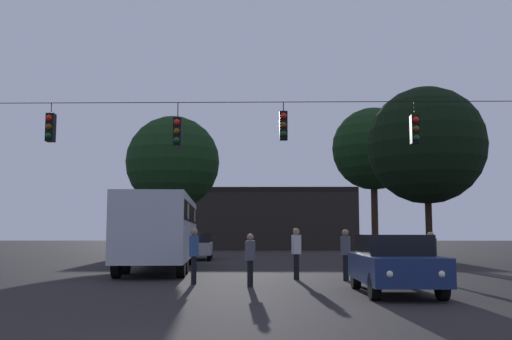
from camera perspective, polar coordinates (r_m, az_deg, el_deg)
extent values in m
plane|color=black|center=(31.91, -0.93, -8.93)|extent=(168.00, 168.00, 0.00)
cylinder|color=black|center=(19.70, -2.17, 6.60)|extent=(18.84, 0.02, 0.02)
cylinder|color=black|center=(20.91, -19.27, 5.67)|extent=(0.03, 0.03, 0.35)
cube|color=black|center=(20.80, -19.33, 3.91)|extent=(0.26, 0.32, 0.95)
sphere|color=red|center=(20.68, -19.48, 4.81)|extent=(0.20, 0.20, 0.20)
sphere|color=#5B3D0C|center=(20.63, -19.51, 3.99)|extent=(0.20, 0.20, 0.20)
sphere|color=#0C4219|center=(20.58, -19.54, 3.17)|extent=(0.20, 0.20, 0.20)
cylinder|color=black|center=(19.84, -7.60, 5.77)|extent=(0.03, 0.03, 0.52)
cube|color=black|center=(19.70, -7.63, 3.68)|extent=(0.26, 0.32, 0.95)
sphere|color=red|center=(19.58, -7.70, 4.64)|extent=(0.20, 0.20, 0.20)
sphere|color=#5B3D0C|center=(19.52, -7.71, 3.77)|extent=(0.20, 0.20, 0.20)
sphere|color=#0C4219|center=(19.47, -7.72, 2.90)|extent=(0.20, 0.20, 0.20)
cylinder|color=black|center=(19.64, 2.68, 6.14)|extent=(0.03, 0.03, 0.32)
cube|color=black|center=(19.52, 2.69, 4.32)|extent=(0.26, 0.32, 0.95)
sphere|color=red|center=(19.40, 2.70, 5.29)|extent=(0.20, 0.20, 0.20)
sphere|color=#5B3D0C|center=(19.34, 2.71, 4.42)|extent=(0.20, 0.20, 0.20)
sphere|color=#0C4219|center=(19.29, 2.71, 3.54)|extent=(0.20, 0.20, 0.20)
cylinder|color=black|center=(20.22, 15.12, 5.78)|extent=(0.03, 0.03, 0.46)
cube|color=black|center=(20.09, 15.17, 3.82)|extent=(0.26, 0.32, 0.95)
sphere|color=red|center=(19.97, 15.27, 4.75)|extent=(0.20, 0.20, 0.20)
sphere|color=#5B3D0C|center=(19.92, 15.30, 3.91)|extent=(0.20, 0.20, 0.20)
sphere|color=#0C4219|center=(19.87, 15.32, 3.05)|extent=(0.20, 0.20, 0.20)
cube|color=#B7BCC6|center=(25.12, -9.19, -5.62)|extent=(3.38, 11.17, 2.50)
cube|color=black|center=(25.13, -9.17, -4.23)|extent=(3.37, 10.51, 0.70)
cylinder|color=black|center=(29.20, -10.66, -8.11)|extent=(0.36, 1.02, 1.00)
cylinder|color=black|center=(29.01, -6.27, -8.19)|extent=(0.36, 1.02, 1.00)
cylinder|color=black|center=(23.10, -12.55, -8.62)|extent=(0.36, 1.02, 1.00)
cylinder|color=black|center=(22.87, -6.98, -8.75)|extent=(0.36, 1.02, 1.00)
cylinder|color=black|center=(21.15, -13.38, -8.85)|extent=(0.36, 1.02, 1.00)
cylinder|color=black|center=(20.89, -7.30, -9.00)|extent=(0.36, 1.02, 1.00)
cube|color=beige|center=(28.42, -8.53, -4.45)|extent=(2.62, 1.00, 0.56)
cube|color=beige|center=(22.40, -9.84, -4.00)|extent=(2.62, 1.00, 0.56)
cube|color=navy|center=(15.75, 13.32, -9.27)|extent=(1.81, 4.30, 0.68)
cube|color=black|center=(15.87, 13.15, -7.08)|extent=(1.59, 2.33, 0.52)
cylinder|color=black|center=(14.59, 17.65, -10.75)|extent=(0.22, 0.64, 0.64)
cylinder|color=black|center=(14.23, 11.43, -11.04)|extent=(0.22, 0.64, 0.64)
cylinder|color=black|center=(17.33, 14.92, -10.05)|extent=(0.22, 0.64, 0.64)
cylinder|color=black|center=(17.02, 9.67, -10.24)|extent=(0.22, 0.64, 0.64)
sphere|color=white|center=(13.86, 17.56, -9.61)|extent=(0.18, 0.18, 0.18)
sphere|color=white|center=(13.58, 12.83, -9.82)|extent=(0.18, 0.18, 0.18)
cube|color=#99999E|center=(34.56, -5.82, -7.59)|extent=(2.09, 4.41, 0.68)
cube|color=black|center=(34.40, -5.82, -6.59)|extent=(1.74, 2.42, 0.52)
cylinder|color=black|center=(36.03, -6.98, -8.05)|extent=(0.26, 0.65, 0.64)
cylinder|color=black|center=(35.96, -4.44, -8.08)|extent=(0.26, 0.65, 0.64)
cylinder|color=black|center=(33.21, -7.33, -8.22)|extent=(0.26, 0.65, 0.64)
cylinder|color=black|center=(33.12, -4.57, -8.25)|extent=(0.26, 0.65, 0.64)
sphere|color=white|center=(36.69, -6.56, -7.49)|extent=(0.18, 0.18, 0.18)
sphere|color=white|center=(36.63, -4.74, -7.51)|extent=(0.18, 0.18, 0.18)
cylinder|color=black|center=(20.05, 3.89, -9.37)|extent=(0.14, 0.14, 0.86)
cylinder|color=black|center=(19.90, 4.02, -9.39)|extent=(0.14, 0.14, 0.86)
cube|color=silver|center=(19.94, 3.94, -7.23)|extent=(0.32, 0.41, 0.64)
sphere|color=#8C6B51|center=(19.94, 3.93, -5.98)|extent=(0.23, 0.23, 0.23)
cylinder|color=black|center=(20.10, 16.63, -9.21)|extent=(0.14, 0.14, 0.79)
cylinder|color=black|center=(19.95, 16.81, -9.23)|extent=(0.14, 0.14, 0.79)
cube|color=#4C4C56|center=(20.00, 16.66, -7.24)|extent=(0.29, 0.39, 0.59)
sphere|color=#8C6B51|center=(19.99, 16.62, -6.08)|extent=(0.21, 0.21, 0.21)
cylinder|color=black|center=(17.40, -0.52, -10.03)|extent=(0.14, 0.14, 0.76)
cylinder|color=black|center=(17.25, -0.62, -10.07)|extent=(0.14, 0.14, 0.76)
cube|color=#4C4C56|center=(17.29, -0.57, -7.84)|extent=(0.30, 0.40, 0.57)
sphere|color=#8C6B51|center=(17.28, -0.56, -6.54)|extent=(0.21, 0.21, 0.21)
cylinder|color=black|center=(19.70, 8.67, -9.40)|extent=(0.14, 0.14, 0.83)
cylinder|color=black|center=(19.85, 8.79, -9.37)|extent=(0.14, 0.14, 0.83)
cube|color=#4C4C56|center=(19.75, 8.69, -7.27)|extent=(0.36, 0.42, 0.63)
sphere|color=#8C6B51|center=(19.74, 8.67, -6.04)|extent=(0.23, 0.23, 0.23)
cylinder|color=black|center=(18.29, -6.11, -9.68)|extent=(0.14, 0.14, 0.85)
cylinder|color=black|center=(18.45, -6.02, -9.65)|extent=(0.14, 0.14, 0.85)
cube|color=#2D4C7F|center=(18.34, -6.04, -7.36)|extent=(0.26, 0.37, 0.63)
sphere|color=#8C6B51|center=(18.34, -6.02, -6.01)|extent=(0.23, 0.23, 0.23)
cube|color=black|center=(57.42, 0.07, -5.09)|extent=(18.48, 9.58, 5.17)
cube|color=black|center=(57.54, 0.07, -2.27)|extent=(18.48, 9.58, 0.50)
cylinder|color=black|center=(30.90, 16.46, -5.14)|extent=(0.34, 0.34, 3.92)
sphere|color=black|center=(31.21, 16.23, 2.32)|extent=(6.00, 6.00, 6.00)
cylinder|color=black|center=(39.36, -8.17, -5.37)|extent=(0.43, 0.43, 4.06)
sphere|color=black|center=(39.63, -8.08, 0.72)|extent=(6.23, 6.23, 6.23)
cylinder|color=#2D2116|center=(39.61, 11.47, -4.47)|extent=(0.44, 0.44, 5.23)
sphere|color=black|center=(39.98, 11.33, 2.04)|extent=(5.50, 5.50, 5.50)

